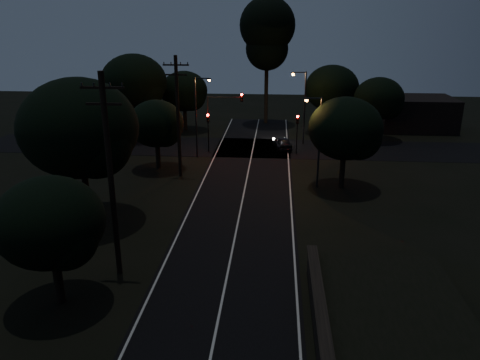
{
  "coord_description": "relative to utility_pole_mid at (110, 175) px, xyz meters",
  "views": [
    {
      "loc": [
        2.5,
        -7.28,
        13.4
      ],
      "look_at": [
        0.0,
        24.0,
        2.5
      ],
      "focal_mm": 35.0,
      "sensor_mm": 36.0,
      "label": 1
    }
  ],
  "objects": [
    {
      "name": "road_surface",
      "position": [
        6.0,
        16.12,
        -5.73
      ],
      "size": [
        60.0,
        70.0,
        0.03
      ],
      "color": "black",
      "rests_on": "ground"
    },
    {
      "name": "utility_pole_mid",
      "position": [
        0.0,
        0.0,
        0.0
      ],
      "size": [
        2.2,
        0.3,
        11.0
      ],
      "color": "black",
      "rests_on": "ground"
    },
    {
      "name": "utility_pole_far",
      "position": [
        0.0,
        17.0,
        -0.25
      ],
      "size": [
        2.2,
        0.3,
        10.5
      ],
      "color": "black",
      "rests_on": "ground"
    },
    {
      "name": "tree_left_b",
      "position": [
        -1.82,
        -3.1,
        -1.51
      ],
      "size": [
        5.13,
        5.13,
        6.52
      ],
      "color": "black",
      "rests_on": "ground"
    },
    {
      "name": "tree_left_c",
      "position": [
        -4.22,
        6.84,
        0.63
      ],
      "size": [
        7.79,
        7.79,
        9.84
      ],
      "color": "black",
      "rests_on": "ground"
    },
    {
      "name": "tree_left_d",
      "position": [
        -2.32,
        18.9,
        -1.57
      ],
      "size": [
        5.07,
        5.07,
        6.43
      ],
      "color": "black",
      "rests_on": "ground"
    },
    {
      "name": "tree_far_nw",
      "position": [
        -2.8,
        34.88,
        -1.0
      ],
      "size": [
        5.78,
        5.78,
        7.32
      ],
      "color": "black",
      "rests_on": "ground"
    },
    {
      "name": "tree_far_w",
      "position": [
        -7.73,
        30.85,
        0.52
      ],
      "size": [
        7.55,
        7.55,
        9.62
      ],
      "color": "black",
      "rests_on": "ground"
    },
    {
      "name": "tree_far_ne",
      "position": [
        15.23,
        34.87,
        -0.45
      ],
      "size": [
        6.47,
        6.47,
        8.18
      ],
      "color": "black",
      "rests_on": "ground"
    },
    {
      "name": "tree_far_e",
      "position": [
        20.2,
        31.89,
        -1.12
      ],
      "size": [
        5.62,
        5.62,
        7.13
      ],
      "color": "black",
      "rests_on": "ground"
    },
    {
      "name": "tree_right_a",
      "position": [
        14.21,
        14.88,
        -0.85
      ],
      "size": [
        5.93,
        5.93,
        7.54
      ],
      "color": "black",
      "rests_on": "ground"
    },
    {
      "name": "tall_pine",
      "position": [
        7.0,
        40.0,
        5.84
      ],
      "size": [
        7.07,
        7.07,
        16.06
      ],
      "color": "black",
      "rests_on": "ground"
    },
    {
      "name": "building_left",
      "position": [
        -14.0,
        37.0,
        -3.54
      ],
      "size": [
        10.0,
        8.0,
        4.4
      ],
      "primitive_type": "cube",
      "color": "black",
      "rests_on": "ground"
    },
    {
      "name": "building_right",
      "position": [
        26.0,
        38.0,
        -3.74
      ],
      "size": [
        9.0,
        7.0,
        4.0
      ],
      "primitive_type": "cube",
      "color": "black",
      "rests_on": "ground"
    },
    {
      "name": "signal_left",
      "position": [
        1.4,
        24.99,
        -2.9
      ],
      "size": [
        0.28,
        0.35,
        4.1
      ],
      "color": "black",
      "rests_on": "ground"
    },
    {
      "name": "signal_right",
      "position": [
        10.6,
        24.99,
        -2.9
      ],
      "size": [
        0.28,
        0.35,
        4.1
      ],
      "color": "black",
      "rests_on": "ground"
    },
    {
      "name": "signal_mast",
      "position": [
        3.09,
        24.99,
        -1.4
      ],
      "size": [
        3.7,
        0.35,
        6.25
      ],
      "color": "black",
      "rests_on": "ground"
    },
    {
      "name": "streetlight_a",
      "position": [
        0.69,
        23.0,
        -1.1
      ],
      "size": [
        1.66,
        0.26,
        8.0
      ],
      "color": "black",
      "rests_on": "ground"
    },
    {
      "name": "streetlight_b",
      "position": [
        11.31,
        29.0,
        -1.1
      ],
      "size": [
        1.66,
        0.26,
        8.0
      ],
      "color": "black",
      "rests_on": "ground"
    },
    {
      "name": "streetlight_c",
      "position": [
        11.83,
        15.0,
        -1.39
      ],
      "size": [
        1.46,
        0.26,
        7.5
      ],
      "color": "black",
      "rests_on": "ground"
    },
    {
      "name": "car",
      "position": [
        9.16,
        26.81,
        -5.08
      ],
      "size": [
        2.32,
        4.1,
        1.31
      ],
      "primitive_type": "imported",
      "rotation": [
        0.0,
        0.0,
        3.35
      ],
      "color": "black",
      "rests_on": "ground"
    }
  ]
}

